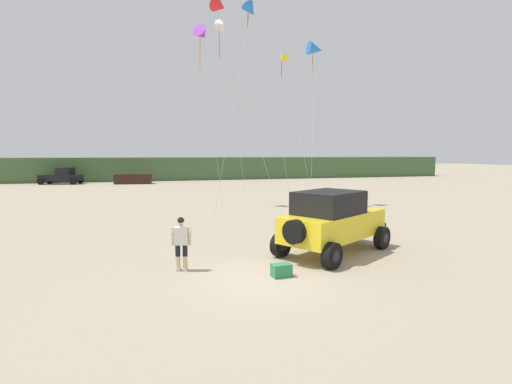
% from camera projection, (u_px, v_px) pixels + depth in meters
% --- Properties ---
extents(ground_plane, '(220.00, 220.00, 0.00)m').
position_uv_depth(ground_plane, '(263.00, 279.00, 10.90)').
color(ground_plane, tan).
extents(dune_ridge, '(90.00, 7.81, 3.10)m').
position_uv_depth(dune_ridge, '(149.00, 168.00, 53.63)').
color(dune_ridge, '#426038').
rests_on(dune_ridge, ground_plane).
extents(jeep, '(4.97, 4.27, 2.26)m').
position_uv_depth(jeep, '(333.00, 220.00, 13.64)').
color(jeep, yellow).
rests_on(jeep, ground_plane).
extents(person_watching, '(0.61, 0.37, 1.67)m').
position_uv_depth(person_watching, '(181.00, 241.00, 11.55)').
color(person_watching, '#DBB28E').
rests_on(person_watching, ground_plane).
extents(cooler_box, '(0.59, 0.41, 0.38)m').
position_uv_depth(cooler_box, '(281.00, 270.00, 11.06)').
color(cooler_box, '#2D7F51').
rests_on(cooler_box, ground_plane).
extents(distant_pickup, '(4.91, 3.30, 1.98)m').
position_uv_depth(distant_pickup, '(62.00, 176.00, 45.24)').
color(distant_pickup, black).
rests_on(distant_pickup, ground_plane).
extents(distant_sedan, '(4.35, 2.12, 1.20)m').
position_uv_depth(distant_sedan, '(133.00, 179.00, 45.73)').
color(distant_sedan, black).
rests_on(distant_sedan, ground_plane).
extents(kite_red_delta, '(3.02, 5.67, 11.15)m').
position_uv_depth(kite_red_delta, '(315.00, 49.00, 25.61)').
color(kite_red_delta, blue).
rests_on(kite_red_delta, ground_plane).
extents(kite_purple_stunt, '(2.97, 1.66, 11.95)m').
position_uv_depth(kite_purple_stunt, '(250.00, 10.00, 20.86)').
color(kite_purple_stunt, blue).
rests_on(kite_purple_stunt, ground_plane).
extents(kite_black_sled, '(1.76, 5.96, 15.36)m').
position_uv_depth(kite_black_sled, '(220.00, 6.00, 28.37)').
color(kite_black_sled, red).
rests_on(kite_black_sled, ground_plane).
extents(kite_pink_ribbon, '(2.63, 6.19, 12.15)m').
position_uv_depth(kite_pink_ribbon, '(222.00, 25.00, 24.15)').
color(kite_pink_ribbon, white).
rests_on(kite_pink_ribbon, ground_plane).
extents(kite_green_box, '(1.18, 5.99, 11.60)m').
position_uv_depth(kite_green_box, '(284.00, 60.00, 30.10)').
color(kite_green_box, yellow).
rests_on(kite_green_box, ground_plane).
extents(kite_white_parafoil, '(1.48, 3.61, 12.11)m').
position_uv_depth(kite_white_parafoil, '(202.00, 34.00, 25.10)').
color(kite_white_parafoil, purple).
rests_on(kite_white_parafoil, ground_plane).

